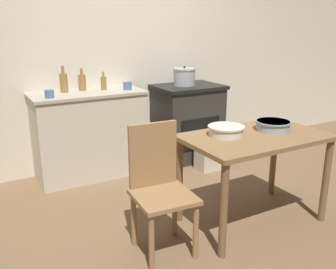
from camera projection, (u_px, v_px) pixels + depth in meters
ground_plane at (197, 215)px, 3.21m from camera, size 14.00×14.00×0.00m
wall_back at (121, 51)px, 4.17m from camera, size 8.00×0.07×2.55m
counter_cabinet at (90, 134)px, 3.94m from camera, size 1.15×0.52×0.90m
stove at (187, 122)px, 4.47m from camera, size 0.76×0.60×0.89m
work_table at (255, 148)px, 2.95m from camera, size 1.13×0.68×0.74m
chair at (159, 186)px, 2.63m from camera, size 0.43×0.43×0.91m
flour_sack at (210, 152)px, 4.18m from camera, size 0.30×0.21×0.40m
stock_pot at (184, 77)px, 4.30m from camera, size 0.26×0.26×0.22m
mixing_bowl_large at (226, 130)px, 2.90m from camera, size 0.29×0.29×0.08m
mixing_bowl_small at (273, 125)px, 3.04m from camera, size 0.29×0.29×0.08m
bottle_far_left at (64, 82)px, 3.77m from camera, size 0.08×0.08×0.27m
bottle_left at (104, 83)px, 3.92m from camera, size 0.06×0.06×0.19m
bottle_mid_left at (82, 82)px, 3.88m from camera, size 0.08×0.08×0.23m
cup_center_left at (128, 86)px, 3.94m from camera, size 0.09×0.09×0.08m
cup_center at (49, 94)px, 3.50m from camera, size 0.09×0.09×0.08m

